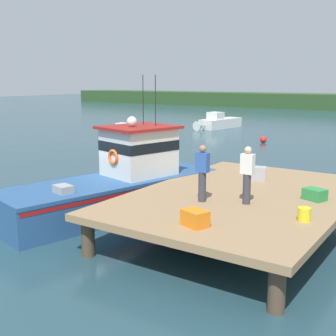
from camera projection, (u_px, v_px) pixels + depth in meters
ground_plane at (123, 207)px, 16.29m from camera, size 200.00×200.00×0.00m
dock at (243, 198)px, 13.45m from camera, size 6.00×9.00×1.20m
main_fishing_boat at (125, 183)px, 15.71m from camera, size 4.41×9.95×4.80m
crate_single_far at (315, 194)px, 12.69m from camera, size 0.72×0.62×0.34m
crate_stack_near_edge at (195, 218)px, 10.41m from camera, size 0.71×0.61×0.39m
crate_stack_mid_dock at (257, 173)px, 15.25m from camera, size 0.71×0.62×0.46m
bait_bucket at (304, 214)px, 10.79m from camera, size 0.32×0.32×0.34m
deckhand_by_the_boat at (247, 174)px, 12.17m from camera, size 0.36×0.22×1.63m
deckhand_further_back at (202, 172)px, 12.42m from camera, size 0.36×0.22×1.63m
moored_boat_near_channel at (125, 131)px, 37.20m from camera, size 1.13×4.26×1.08m
moored_boat_far_right at (218, 123)px, 42.67m from camera, size 2.35×6.39×1.60m
mooring_buoy_outer at (263, 139)px, 32.87m from camera, size 0.50×0.50×0.50m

